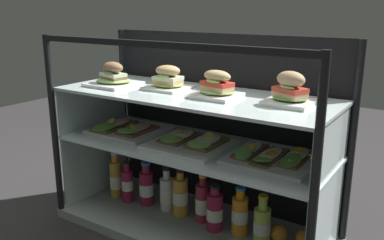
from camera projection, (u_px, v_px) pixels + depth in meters
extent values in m
cube|color=#2E2C2C|center=(192.00, 232.00, 1.93)|extent=(6.00, 6.00, 0.02)
cube|color=#99A6A1|center=(192.00, 226.00, 1.93)|extent=(1.26, 0.51, 0.04)
cylinder|color=black|center=(54.00, 131.00, 1.95)|extent=(0.03, 0.03, 0.89)
cylinder|color=black|center=(314.00, 193.00, 1.29)|extent=(0.03, 0.03, 0.89)
cylinder|color=black|center=(124.00, 110.00, 2.33)|extent=(0.03, 0.03, 0.89)
cylinder|color=black|center=(351.00, 150.00, 1.68)|extent=(0.03, 0.03, 0.89)
cube|color=black|center=(156.00, 44.00, 1.51)|extent=(1.23, 0.02, 0.02)
cube|color=black|center=(221.00, 122.00, 2.01)|extent=(1.20, 0.01, 0.84)
cube|color=silver|center=(98.00, 160.00, 2.19)|extent=(0.01, 0.45, 0.36)
cube|color=silver|center=(325.00, 222.00, 1.56)|extent=(0.01, 0.45, 0.36)
cube|color=silver|center=(192.00, 147.00, 1.82)|extent=(1.22, 0.47, 0.01)
cube|color=silver|center=(94.00, 104.00, 2.11)|extent=(0.01, 0.45, 0.22)
cube|color=silver|center=(332.00, 146.00, 1.48)|extent=(0.01, 0.45, 0.22)
cube|color=silver|center=(192.00, 95.00, 1.76)|extent=(1.22, 0.47, 0.01)
cube|color=white|center=(114.00, 84.00, 1.94)|extent=(0.21, 0.21, 0.02)
ellipsoid|color=#92C365|center=(113.00, 80.00, 1.93)|extent=(0.17, 0.14, 0.02)
cube|color=#9C734C|center=(113.00, 78.00, 1.93)|extent=(0.13, 0.09, 0.02)
cube|color=silver|center=(113.00, 75.00, 1.92)|extent=(0.13, 0.10, 0.02)
ellipsoid|color=#5C804A|center=(108.00, 73.00, 1.89)|extent=(0.07, 0.04, 0.02)
ellipsoid|color=brown|center=(113.00, 67.00, 1.92)|extent=(0.13, 0.10, 0.05)
cube|color=white|center=(168.00, 88.00, 1.86)|extent=(0.18, 0.18, 0.01)
ellipsoid|color=#98BF52|center=(168.00, 84.00, 1.85)|extent=(0.14, 0.12, 0.02)
cube|color=#DBB173|center=(168.00, 82.00, 1.85)|extent=(0.11, 0.09, 0.02)
cube|color=beige|center=(168.00, 78.00, 1.84)|extent=(0.12, 0.09, 0.02)
ellipsoid|color=#A1CE5F|center=(163.00, 76.00, 1.81)|extent=(0.07, 0.03, 0.02)
ellipsoid|color=tan|center=(168.00, 71.00, 1.84)|extent=(0.12, 0.09, 0.05)
cube|color=white|center=(217.00, 96.00, 1.68)|extent=(0.17, 0.17, 0.02)
ellipsoid|color=#95C66F|center=(217.00, 92.00, 1.68)|extent=(0.14, 0.12, 0.02)
cube|color=#E6BE7D|center=(217.00, 89.00, 1.67)|extent=(0.14, 0.10, 0.02)
cube|color=red|center=(217.00, 84.00, 1.67)|extent=(0.14, 0.10, 0.02)
ellipsoid|color=#A5C757|center=(213.00, 82.00, 1.64)|extent=(0.08, 0.04, 0.02)
ellipsoid|color=tan|center=(217.00, 76.00, 1.66)|extent=(0.14, 0.10, 0.05)
cube|color=white|center=(289.00, 102.00, 1.56)|extent=(0.17, 0.17, 0.02)
ellipsoid|color=#538836|center=(290.00, 98.00, 1.55)|extent=(0.13, 0.11, 0.02)
cube|color=tan|center=(290.00, 95.00, 1.55)|extent=(0.14, 0.11, 0.02)
cube|color=#BA3B27|center=(290.00, 90.00, 1.55)|extent=(0.14, 0.12, 0.02)
ellipsoid|color=#93B75D|center=(287.00, 88.00, 1.52)|extent=(0.08, 0.05, 0.02)
ellipsoid|color=tan|center=(291.00, 79.00, 1.54)|extent=(0.14, 0.12, 0.06)
cube|color=white|center=(130.00, 130.00, 2.03)|extent=(0.33, 0.31, 0.01)
cube|color=brown|center=(115.00, 126.00, 2.05)|extent=(0.12, 0.23, 0.01)
ellipsoid|color=#6CA640|center=(104.00, 127.00, 1.99)|extent=(0.13, 0.14, 0.03)
ellipsoid|color=#F1A390|center=(115.00, 123.00, 2.04)|extent=(0.10, 0.19, 0.02)
cylinder|color=#FBDE4A|center=(111.00, 121.00, 2.03)|extent=(0.05, 0.05, 0.03)
cube|color=brown|center=(137.00, 130.00, 1.98)|extent=(0.12, 0.20, 0.01)
ellipsoid|color=#7DBE55|center=(128.00, 131.00, 1.93)|extent=(0.11, 0.11, 0.02)
ellipsoid|color=#E29A89|center=(137.00, 128.00, 1.98)|extent=(0.10, 0.16, 0.01)
cylinder|color=yellow|center=(134.00, 127.00, 1.96)|extent=(0.05, 0.05, 0.02)
cube|color=white|center=(191.00, 145.00, 1.80)|extent=(0.33, 0.31, 0.02)
cube|color=brown|center=(180.00, 137.00, 1.87)|extent=(0.12, 0.20, 0.01)
ellipsoid|color=#73B14F|center=(172.00, 138.00, 1.81)|extent=(0.11, 0.11, 0.02)
ellipsoid|color=#F3DBCB|center=(180.00, 135.00, 1.86)|extent=(0.10, 0.16, 0.02)
cylinder|color=#EBE048|center=(179.00, 132.00, 1.87)|extent=(0.06, 0.06, 0.02)
cube|color=brown|center=(207.00, 143.00, 1.79)|extent=(0.12, 0.20, 0.01)
ellipsoid|color=#97CE61|center=(200.00, 143.00, 1.74)|extent=(0.12, 0.12, 0.02)
ellipsoid|color=beige|center=(207.00, 139.00, 1.78)|extent=(0.10, 0.16, 0.02)
cylinder|color=yellow|center=(210.00, 136.00, 1.79)|extent=(0.05, 0.06, 0.03)
cube|color=white|center=(273.00, 159.00, 1.64)|extent=(0.33, 0.31, 0.01)
cube|color=brown|center=(250.00, 151.00, 1.69)|extent=(0.08, 0.21, 0.01)
ellipsoid|color=#69AA50|center=(244.00, 153.00, 1.64)|extent=(0.10, 0.12, 0.04)
ellipsoid|color=silver|center=(251.00, 148.00, 1.69)|extent=(0.07, 0.17, 0.01)
cylinder|color=orange|center=(250.00, 148.00, 1.66)|extent=(0.05, 0.05, 0.02)
cube|color=brown|center=(270.00, 157.00, 1.63)|extent=(0.08, 0.24, 0.01)
ellipsoid|color=#709F43|center=(263.00, 159.00, 1.57)|extent=(0.08, 0.13, 0.04)
ellipsoid|color=#E4EDC1|center=(270.00, 154.00, 1.63)|extent=(0.07, 0.19, 0.01)
cylinder|color=orange|center=(271.00, 153.00, 1.61)|extent=(0.06, 0.06, 0.02)
cube|color=brown|center=(297.00, 158.00, 1.62)|extent=(0.08, 0.23, 0.01)
ellipsoid|color=#5A9032|center=(291.00, 161.00, 1.56)|extent=(0.07, 0.12, 0.04)
ellipsoid|color=#F6E2CC|center=(297.00, 155.00, 1.61)|extent=(0.07, 0.19, 0.02)
cylinder|color=orange|center=(299.00, 150.00, 1.64)|extent=(0.05, 0.05, 0.01)
cylinder|color=gold|center=(116.00, 179.00, 2.16)|extent=(0.06, 0.06, 0.19)
cylinder|color=white|center=(116.00, 182.00, 2.17)|extent=(0.06, 0.06, 0.07)
cylinder|color=gold|center=(115.00, 158.00, 2.13)|extent=(0.03, 0.03, 0.04)
cylinder|color=silver|center=(114.00, 153.00, 2.12)|extent=(0.04, 0.04, 0.01)
cylinder|color=#991B47|center=(127.00, 186.00, 2.11)|extent=(0.06, 0.06, 0.16)
cylinder|color=silver|center=(127.00, 185.00, 2.10)|extent=(0.06, 0.06, 0.05)
cylinder|color=#A11E3D|center=(127.00, 167.00, 2.08)|extent=(0.03, 0.03, 0.04)
cylinder|color=black|center=(126.00, 163.00, 2.07)|extent=(0.03, 0.03, 0.01)
cylinder|color=maroon|center=(146.00, 188.00, 2.08)|extent=(0.07, 0.07, 0.17)
cylinder|color=white|center=(146.00, 189.00, 2.08)|extent=(0.07, 0.07, 0.06)
cylinder|color=#9D2644|center=(146.00, 169.00, 2.05)|extent=(0.04, 0.04, 0.04)
cylinder|color=#336CB2|center=(146.00, 163.00, 2.04)|extent=(0.04, 0.04, 0.01)
cylinder|color=white|center=(167.00, 194.00, 2.02)|extent=(0.07, 0.07, 0.16)
cylinder|color=white|center=(167.00, 195.00, 2.02)|extent=(0.07, 0.07, 0.06)
cylinder|color=white|center=(167.00, 174.00, 1.99)|extent=(0.03, 0.03, 0.05)
cylinder|color=black|center=(166.00, 168.00, 1.99)|extent=(0.04, 0.04, 0.02)
cylinder|color=gold|center=(180.00, 197.00, 1.96)|extent=(0.07, 0.07, 0.18)
cylinder|color=white|center=(180.00, 197.00, 1.96)|extent=(0.07, 0.07, 0.06)
cylinder|color=gold|center=(180.00, 176.00, 1.93)|extent=(0.03, 0.03, 0.04)
cylinder|color=black|center=(180.00, 170.00, 1.93)|extent=(0.04, 0.04, 0.02)
cylinder|color=#9E2943|center=(203.00, 203.00, 1.91)|extent=(0.07, 0.07, 0.18)
cylinder|color=#E5EECC|center=(203.00, 205.00, 1.91)|extent=(0.07, 0.07, 0.07)
cylinder|color=maroon|center=(203.00, 181.00, 1.88)|extent=(0.03, 0.03, 0.04)
cylinder|color=gold|center=(203.00, 176.00, 1.87)|extent=(0.03, 0.03, 0.02)
cylinder|color=#9B1F46|center=(215.00, 212.00, 1.84)|extent=(0.07, 0.07, 0.17)
cylinder|color=silver|center=(215.00, 213.00, 1.84)|extent=(0.07, 0.07, 0.06)
cylinder|color=#99263E|center=(215.00, 191.00, 1.81)|extent=(0.04, 0.04, 0.03)
cylinder|color=black|center=(216.00, 186.00, 1.80)|extent=(0.05, 0.05, 0.01)
cylinder|color=orange|center=(240.00, 216.00, 1.80)|extent=(0.07, 0.07, 0.17)
cylinder|color=silver|center=(240.00, 215.00, 1.80)|extent=(0.07, 0.07, 0.06)
cylinder|color=orange|center=(241.00, 194.00, 1.77)|extent=(0.04, 0.04, 0.04)
cylinder|color=teal|center=(241.00, 188.00, 1.77)|extent=(0.04, 0.04, 0.01)
cylinder|color=#B6D350|center=(262.00, 226.00, 1.74)|extent=(0.07, 0.07, 0.15)
cylinder|color=silver|center=(262.00, 227.00, 1.74)|extent=(0.07, 0.07, 0.05)
cylinder|color=#AED750|center=(263.00, 204.00, 1.71)|extent=(0.04, 0.04, 0.05)
cylinder|color=gold|center=(263.00, 197.00, 1.70)|extent=(0.04, 0.04, 0.01)
sphere|color=orange|center=(305.00, 239.00, 1.71)|extent=(0.07, 0.07, 0.07)
sphere|color=orange|center=(279.00, 233.00, 1.75)|extent=(0.07, 0.07, 0.07)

